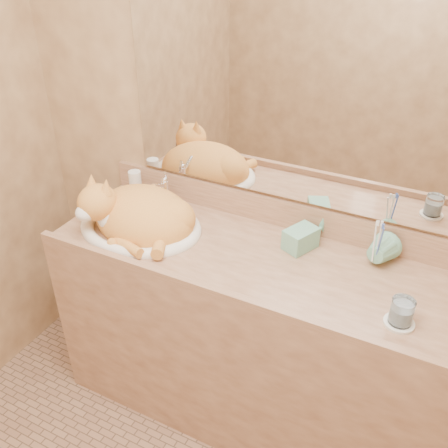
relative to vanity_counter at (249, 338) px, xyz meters
The scene contains 12 objects.
wall_back 0.87m from the vanity_counter, 90.00° to the left, with size 2.40×0.02×2.50m, color olive.
vanity_counter is the anchor object (origin of this frame).
mirror 1.00m from the vanity_counter, 90.00° to the left, with size 1.30×0.02×0.80m, color white.
sink_basin 0.71m from the vanity_counter, behind, with size 0.52×0.43×0.16m, color white, non-canonical shape.
faucet 0.73m from the vanity_counter, 160.24° to the left, with size 0.04×0.11×0.15m, color white, non-canonical shape.
cat 0.71m from the vanity_counter, behind, with size 0.45×0.37×0.25m, color orange, non-canonical shape.
soap_dispenser 0.54m from the vanity_counter, 35.10° to the left, with size 0.09×0.09×0.19m, color #71B69A.
toothbrush_cup 0.65m from the vanity_counter, 17.77° to the left, with size 0.11×0.11×0.10m, color #71B69A.
toothbrushes 0.70m from the vanity_counter, 17.77° to the left, with size 0.03×0.03×0.20m, color white, non-canonical shape.
saucer 0.72m from the vanity_counter, 12.01° to the right, with size 0.10×0.10×0.01m, color white.
water_glass 0.75m from the vanity_counter, 12.01° to the right, with size 0.07×0.07×0.09m, color silver.
lotion_bottle 0.84m from the vanity_counter, 164.70° to the left, with size 0.06×0.06×0.13m, color white.
Camera 1 is at (0.60, -0.69, 1.97)m, focal length 40.00 mm.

